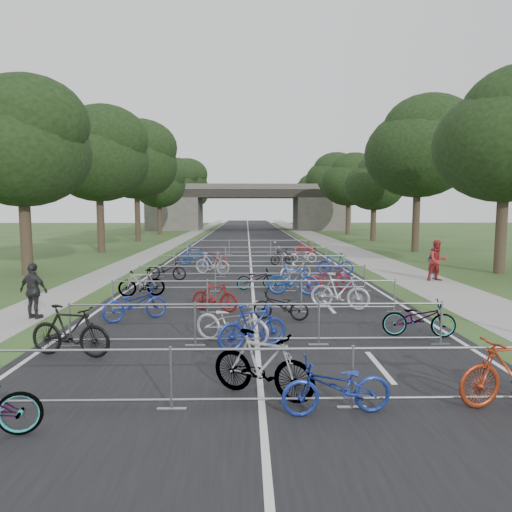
{
  "coord_description": "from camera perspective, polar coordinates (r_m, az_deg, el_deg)",
  "views": [
    {
      "loc": [
        -0.26,
        -7.43,
        3.4
      ],
      "look_at": [
        0.2,
        14.47,
        1.1
      ],
      "focal_mm": 32.0,
      "sensor_mm": 36.0,
      "label": 1
    }
  ],
  "objects": [
    {
      "name": "barrier_row_4",
      "position": [
        22.61,
        -0.54,
        -1.26
      ],
      "size": [
        9.7,
        0.08,
        1.1
      ],
      "color": "#919398",
      "rests_on": "ground"
    },
    {
      "name": "barrier_row_2",
      "position": [
        14.91,
        -0.19,
        -5.05
      ],
      "size": [
        9.7,
        0.08,
        1.1
      ],
      "color": "#919398",
      "rests_on": "ground"
    },
    {
      "name": "bike_5",
      "position": [
        11.61,
        -3.03,
        -8.28
      ],
      "size": [
        2.16,
        1.55,
        1.08
      ],
      "primitive_type": "imported",
      "rotation": [
        0.0,
        0.0,
        1.11
      ],
      "color": "#ADACB4",
      "rests_on": "ground"
    },
    {
      "name": "sidewalk_right",
      "position": [
        58.12,
        6.98,
        2.61
      ],
      "size": [
        3.0,
        140.0,
        0.01
      ],
      "primitive_type": "cube",
      "color": "gray",
      "rests_on": "ground"
    },
    {
      "name": "bike_12",
      "position": [
        18.11,
        -14.11,
        -3.32
      ],
      "size": [
        1.82,
        0.84,
        1.05
      ],
      "primitive_type": "imported",
      "rotation": [
        0.0,
        0.0,
        4.92
      ],
      "color": "#919398",
      "rests_on": "ground"
    },
    {
      "name": "bike_14",
      "position": [
        17.94,
        4.67,
        -2.98
      ],
      "size": [
        2.1,
        0.97,
        1.22
      ],
      "primitive_type": "imported",
      "rotation": [
        0.0,
        0.0,
        1.37
      ],
      "color": "navy",
      "rests_on": "ground"
    },
    {
      "name": "tree_left_2",
      "position": [
        48.88,
        -14.66,
        11.34
      ],
      "size": [
        8.4,
        8.4,
        12.81
      ],
      "color": "#33261C",
      "rests_on": "ground"
    },
    {
      "name": "tree_left_3",
      "position": [
        60.47,
        -11.96,
        8.8
      ],
      "size": [
        6.72,
        6.72,
        10.25
      ],
      "color": "#33261C",
      "rests_on": "ground"
    },
    {
      "name": "tree_left_5",
      "position": [
        84.23,
        -8.91,
        9.14
      ],
      "size": [
        8.4,
        8.4,
        12.81
      ],
      "color": "#33261C",
      "rests_on": "ground"
    },
    {
      "name": "bike_27",
      "position": [
        33.87,
        6.15,
        1.02
      ],
      "size": [
        1.65,
        0.6,
        0.97
      ],
      "primitive_type": "imported",
      "rotation": [
        0.0,
        0.0,
        4.62
      ],
      "color": "maroon",
      "rests_on": "ground"
    },
    {
      "name": "bike_8",
      "position": [
        14.39,
        -14.89,
        -5.76
      ],
      "size": [
        2.05,
        1.6,
        1.04
      ],
      "primitive_type": "imported",
      "rotation": [
        0.0,
        0.0,
        2.1
      ],
      "color": "navy",
      "rests_on": "ground"
    },
    {
      "name": "tree_left_0",
      "position": [
        26.06,
        -27.15,
        12.15
      ],
      "size": [
        6.72,
        6.72,
        10.25
      ],
      "color": "#33261C",
      "rests_on": "ground"
    },
    {
      "name": "bike_16",
      "position": [
        21.97,
        -11.15,
        -1.68
      ],
      "size": [
        2.04,
        1.04,
        1.02
      ],
      "primitive_type": "imported",
      "rotation": [
        0.0,
        0.0,
        1.38
      ],
      "color": "black",
      "rests_on": "ground"
    },
    {
      "name": "bike_11",
      "position": [
        15.63,
        10.44,
        -4.41
      ],
      "size": [
        2.07,
        1.33,
        1.21
      ],
      "primitive_type": "imported",
      "rotation": [
        0.0,
        0.0,
        1.16
      ],
      "color": "silver",
      "rests_on": "ground"
    },
    {
      "name": "ground",
      "position": [
        8.18,
        0.76,
        -18.59
      ],
      "size": [
        200.0,
        200.0,
        0.0
      ],
      "primitive_type": "plane",
      "color": "#32451D",
      "rests_on": "ground"
    },
    {
      "name": "lane_markings",
      "position": [
        57.53,
        -0.94,
        2.61
      ],
      "size": [
        0.12,
        140.0,
        0.0
      ],
      "primitive_type": "cube",
      "color": "silver",
      "rests_on": "ground"
    },
    {
      "name": "pedestrian_b",
      "position": [
        22.92,
        21.73,
        -0.56
      ],
      "size": [
        1.02,
        0.84,
        1.9
      ],
      "primitive_type": "imported",
      "rotation": [
        0.0,
        0.0,
        0.14
      ],
      "color": "maroon",
      "rests_on": "ground"
    },
    {
      "name": "tree_right_5",
      "position": [
        84.46,
        7.97,
        7.67
      ],
      "size": [
        6.16,
        6.16,
        9.39
      ],
      "color": "#33261C",
      "rests_on": "ground"
    },
    {
      "name": "bike_7",
      "position": [
        12.91,
        19.68,
        -7.37
      ],
      "size": [
        1.96,
        0.94,
        0.99
      ],
      "primitive_type": "imported",
      "rotation": [
        0.0,
        0.0,
        1.42
      ],
      "color": "#919398",
      "rests_on": "ground"
    },
    {
      "name": "barrier_row_6",
      "position": [
        33.55,
        -0.76,
        1.12
      ],
      "size": [
        9.7,
        0.08,
        1.1
      ],
      "color": "#919398",
      "rests_on": "ground"
    },
    {
      "name": "bike_15",
      "position": [
        19.11,
        9.08,
        -2.77
      ],
      "size": [
        2.05,
        1.03,
        1.03
      ],
      "primitive_type": "imported",
      "rotation": [
        0.0,
        0.0,
        1.75
      ],
      "color": "maroon",
      "rests_on": "ground"
    },
    {
      "name": "bike_23",
      "position": [
        28.47,
        5.86,
        0.04
      ],
      "size": [
        1.8,
        0.76,
        0.92
      ],
      "primitive_type": "imported",
      "rotation": [
        0.0,
        0.0,
        4.8
      ],
      "color": "#B0B1B9",
      "rests_on": "ground"
    },
    {
      "name": "bike_9",
      "position": [
        15.19,
        -5.18,
        -5.05
      ],
      "size": [
        1.7,
        1.07,
        0.99
      ],
      "primitive_type": "imported",
      "rotation": [
        0.0,
        0.0,
        1.17
      ],
      "color": "maroon",
      "rests_on": "ground"
    },
    {
      "name": "road",
      "position": [
        57.53,
        -0.94,
        2.61
      ],
      "size": [
        11.0,
        140.0,
        0.01
      ],
      "primitive_type": "cube",
      "color": "black",
      "rests_on": "ground"
    },
    {
      "name": "bike_10",
      "position": [
        13.96,
        3.11,
        -6.23
      ],
      "size": [
        1.79,
        0.96,
        0.89
      ],
      "primitive_type": "imported",
      "rotation": [
        0.0,
        0.0,
        4.48
      ],
      "color": "black",
      "rests_on": "ground"
    },
    {
      "name": "bike_6",
      "position": [
        11.13,
        -0.4,
        -8.83
      ],
      "size": [
        1.88,
        1.27,
        1.11
      ],
      "primitive_type": "imported",
      "rotation": [
        0.0,
        0.0,
        2.02
      ],
      "color": "navy",
      "rests_on": "ground"
    },
    {
      "name": "barrier_row_0",
      "position": [
        7.97,
        0.76,
        -15.02
      ],
      "size": [
        9.7,
        0.08,
        1.1
      ],
      "color": "#919398",
      "rests_on": "ground"
    },
    {
      "name": "bike_4",
      "position": [
        11.39,
        -22.21,
        -8.71
      ],
      "size": [
        2.06,
        0.99,
        1.2
      ],
      "primitive_type": "imported",
      "rotation": [
        0.0,
        0.0,
        1.35
      ],
      "color": "black",
      "rests_on": "ground"
    },
    {
      "name": "tree_left_6",
      "position": [
        96.06,
        -7.93,
        7.78
      ],
      "size": [
        6.72,
        6.72,
        10.25
      ],
      "color": "#33261C",
      "rests_on": "ground"
    },
    {
      "name": "tree_right_4",
      "position": [
        72.74,
        9.52,
        9.46
      ],
      "size": [
        8.18,
        8.18,
        12.47
      ],
      "color": "#33261C",
      "rests_on": "ground"
    },
    {
      "name": "tree_right_6",
      "position": [
        96.35,
        6.84,
        8.05
      ],
      "size": [
        7.17,
        7.17,
        10.93
      ],
      "color": "#33261C",
      "rests_on": "ground"
    },
    {
      "name": "tree_right_2",
      "position": [
        49.27,
        14.71,
        8.77
      ],
      "size": [
        6.16,
        6.16,
        9.39
      ],
      "color": "#33261C",
      "rests_on": "ground"
    },
    {
      "name": "tree_right_3",
      "position": [
        60.95,
        11.62,
        9.19
      ],
      "size": [
        7.17,
        7.17,
        10.93
      ],
      "color": "#33261C",
      "rests_on": "ground"
    },
    {
      "name": "overpass_bridge",
      "position": [
        72.43,
        -1.0,
        6.1
      ],
      "size": [
        31.0,
        8.0,
        7.05
      ],
      "color": "#494841",
      "rests_on": "ground"
    },
    {
      "name": "barrier_row_1",
      "position": [
        11.4,
        0.14,
        -8.52
      ],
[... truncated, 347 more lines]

